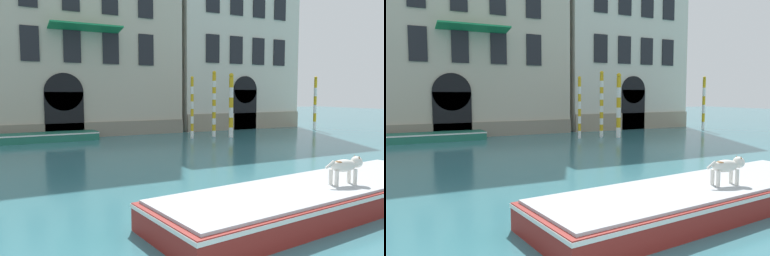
{
  "view_description": "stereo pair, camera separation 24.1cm",
  "coord_description": "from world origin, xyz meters",
  "views": [
    {
      "loc": [
        -3.22,
        -1.94,
        2.78
      ],
      "look_at": [
        4.63,
        13.46,
        1.2
      ],
      "focal_mm": 35.0,
      "sensor_mm": 36.0,
      "label": 1
    },
    {
      "loc": [
        -3.0,
        -2.04,
        2.78
      ],
      "look_at": [
        4.63,
        13.46,
        1.2
      ],
      "focal_mm": 35.0,
      "sensor_mm": 36.0,
      "label": 2
    }
  ],
  "objects": [
    {
      "name": "mooring_pole_0",
      "position": [
        18.22,
        19.33,
        2.07
      ],
      "size": [
        0.23,
        0.23,
        4.11
      ],
      "color": "white",
      "rests_on": "ground_plane"
    },
    {
      "name": "boat_foreground",
      "position": [
        3.55,
        4.51,
        0.34
      ],
      "size": [
        9.04,
        3.37,
        0.64
      ],
      "rotation": [
        0.0,
        0.0,
        0.11
      ],
      "color": "maroon",
      "rests_on": "ground_plane"
    },
    {
      "name": "mooring_pole_1",
      "position": [
        7.41,
        18.9,
        1.95
      ],
      "size": [
        0.2,
        0.2,
        3.88
      ],
      "color": "white",
      "rests_on": "ground_plane"
    },
    {
      "name": "palazzo_right",
      "position": [
        14.02,
        25.39,
        8.62
      ],
      "size": [
        10.43,
        6.13,
        17.29
      ],
      "color": "beige",
      "rests_on": "ground_plane"
    },
    {
      "name": "mooring_pole_3",
      "position": [
        9.84,
        18.18,
        2.07
      ],
      "size": [
        0.29,
        0.29,
        4.09
      ],
      "color": "white",
      "rests_on": "ground_plane"
    },
    {
      "name": "dog_on_deck",
      "position": [
        3.99,
        4.18,
        1.08
      ],
      "size": [
        1.01,
        0.4,
        0.68
      ],
      "rotation": [
        0.0,
        0.0,
        -0.16
      ],
      "color": "silver",
      "rests_on": "boat_foreground"
    },
    {
      "name": "mooring_pole_2",
      "position": [
        9.03,
        18.94,
        2.14
      ],
      "size": [
        0.25,
        0.25,
        4.25
      ],
      "color": "white",
      "rests_on": "ground_plane"
    },
    {
      "name": "boat_moored_near_palazzo",
      "position": [
        -0.87,
        21.3,
        0.27
      ],
      "size": [
        5.72,
        1.7,
        0.51
      ],
      "rotation": [
        0.0,
        0.0,
        0.02
      ],
      "color": "#1E6651",
      "rests_on": "ground_plane"
    }
  ]
}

